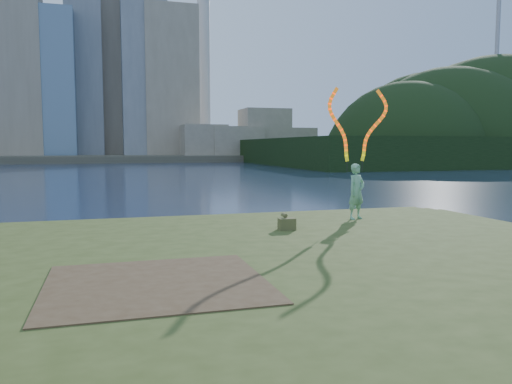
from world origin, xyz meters
name	(u,v)px	position (x,y,z in m)	size (l,w,h in m)	color
ground	(244,273)	(0.00, 0.00, 0.00)	(320.00, 320.00, 0.00)	#1A2742
grassy_knoll	(278,286)	(0.00, -2.30, 0.34)	(20.00, 18.00, 0.80)	#384719
dirt_patch	(157,283)	(-2.20, -3.20, 0.81)	(3.20, 3.00, 0.02)	#47331E
far_shore	(124,157)	(0.00, 95.00, 0.60)	(320.00, 40.00, 1.20)	#4E4939
wooded_hill	(490,162)	(59.57, 59.96, 0.16)	(78.00, 50.00, 63.00)	black
woman_with_ribbons	(356,168)	(3.77, 1.98, 2.23)	(1.90, 0.74, 3.94)	#137430
canvas_bag	(287,223)	(1.28, 0.79, 0.96)	(0.41, 0.47, 0.38)	brown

